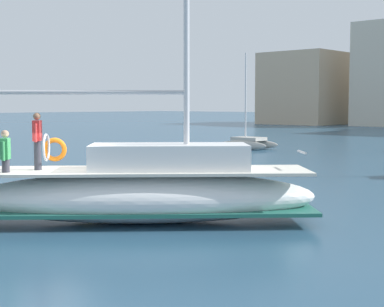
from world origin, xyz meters
The scene contains 4 objects.
ground_plane centered at (0.00, 0.00, 0.00)m, with size 400.00×400.00×0.00m, color #284C66.
main_sailboat centered at (1.69, 1.94, 0.90)m, with size 8.51×8.46×11.79m.
moored_catamaran centered at (-12.50, 25.57, 0.53)m, with size 4.14×2.12×7.04m.
mooring_buoy centered at (-5.14, 5.09, 0.22)m, with size 0.71×0.71×0.96m.
Camera 1 is at (13.49, -9.09, 3.27)m, focal length 54.89 mm.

